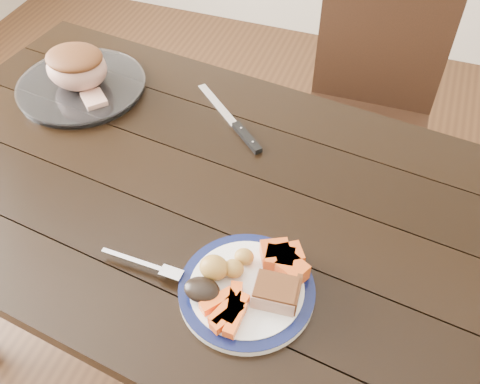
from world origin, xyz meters
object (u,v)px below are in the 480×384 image
(dining_table, at_px, (212,218))
(dinner_plate, at_px, (247,291))
(chair_far, at_px, (367,106))
(serving_platter, at_px, (82,87))
(pork_slice, at_px, (276,293))
(roast_joint, at_px, (77,68))
(fork, at_px, (148,265))
(carving_knife, at_px, (239,129))

(dining_table, distance_m, dinner_plate, 0.30)
(chair_far, relative_size, dinner_plate, 3.52)
(serving_platter, relative_size, pork_slice, 4.20)
(serving_platter, bearing_deg, dinner_plate, -35.60)
(dinner_plate, relative_size, pork_slice, 3.24)
(pork_slice, height_order, roast_joint, roast_joint)
(roast_joint, bearing_deg, serving_platter, 0.00)
(fork, height_order, roast_joint, roast_joint)
(dinner_plate, height_order, carving_knife, dinner_plate)
(dinner_plate, xyz_separation_m, serving_platter, (-0.65, 0.46, 0.00))
(carving_knife, bearing_deg, fork, -51.69)
(dinner_plate, bearing_deg, pork_slice, -4.76)
(fork, bearing_deg, carving_knife, 88.36)
(chair_far, bearing_deg, fork, 71.77)
(dinner_plate, xyz_separation_m, carving_knife, (-0.18, 0.45, -0.00))
(fork, bearing_deg, chair_far, 74.39)
(dining_table, xyz_separation_m, carving_knife, (-0.01, 0.23, 0.10))
(dining_table, bearing_deg, dinner_plate, -53.20)
(chair_far, bearing_deg, roast_joint, 32.46)
(fork, bearing_deg, roast_joint, 134.00)
(chair_far, bearing_deg, pork_slice, 86.47)
(pork_slice, bearing_deg, carving_knife, 117.57)
(chair_far, height_order, dinner_plate, chair_far)
(dining_table, height_order, serving_platter, serving_platter)
(dining_table, relative_size, carving_knife, 6.68)
(dinner_plate, distance_m, pork_slice, 0.07)
(dining_table, xyz_separation_m, fork, (-0.03, -0.24, 0.11))
(serving_platter, relative_size, roast_joint, 2.06)
(chair_far, relative_size, carving_knife, 3.65)
(chair_far, xyz_separation_m, pork_slice, (-0.04, -0.97, 0.26))
(carving_knife, bearing_deg, dining_table, -46.00)
(serving_platter, xyz_separation_m, pork_slice, (0.71, -0.47, 0.03))
(serving_platter, bearing_deg, pork_slice, -33.55)
(dining_table, distance_m, pork_slice, 0.35)
(carving_knife, bearing_deg, pork_slice, -21.21)
(roast_joint, relative_size, carving_knife, 0.65)
(chair_far, height_order, fork, chair_far)
(dining_table, distance_m, chair_far, 0.79)
(roast_joint, bearing_deg, dinner_plate, -35.60)
(serving_platter, xyz_separation_m, fork, (0.45, -0.48, 0.01))
(pork_slice, bearing_deg, serving_platter, 146.45)
(dining_table, relative_size, pork_slice, 20.82)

